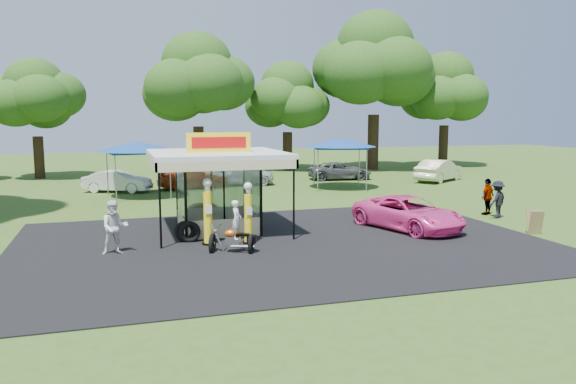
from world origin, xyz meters
name	(u,v)px	position (x,y,z in m)	size (l,w,h in m)	color
ground	(300,256)	(0.00, 0.00, 0.00)	(120.00, 120.00, 0.00)	#32561A
asphalt_apron	(284,243)	(0.00, 2.00, 0.02)	(20.00, 14.00, 0.04)	black
gas_station_kiosk	(217,190)	(-2.00, 4.99, 1.78)	(5.40, 5.40, 4.18)	white
gas_pump_left	(208,213)	(-2.80, 2.58, 1.22)	(0.48, 0.48, 2.55)	black
gas_pump_right	(248,215)	(-1.30, 2.34, 1.14)	(0.44, 0.44, 2.38)	black
motorcycle	(235,232)	(-2.08, 1.12, 0.77)	(1.74, 1.28, 1.98)	black
spare_tires	(188,232)	(-3.48, 3.33, 0.42)	(1.00, 0.60, 0.86)	black
a_frame_sign	(535,222)	(10.40, 0.61, 0.50)	(0.60, 0.63, 1.00)	#593819
kiosk_car	(209,212)	(-2.00, 7.20, 0.48)	(1.13, 2.82, 0.96)	yellow
pink_sedan	(408,213)	(5.87, 2.97, 0.72)	(2.37, 5.15, 1.43)	#FF45A1
spectator_west	(115,227)	(-6.15, 2.18, 0.96)	(0.94, 0.73, 1.93)	white
spectator_east_a	(497,199)	(11.29, 4.16, 0.90)	(1.16, 0.67, 1.80)	black
spectator_east_b	(488,197)	(11.41, 5.06, 0.90)	(1.06, 0.44, 1.80)	gray
bg_car_a	(118,181)	(-5.94, 19.09, 0.70)	(1.47, 4.22, 1.39)	white
bg_car_b	(193,178)	(-1.07, 19.44, 0.69)	(1.94, 4.78, 1.39)	#902B0B
bg_car_c	(238,173)	(2.17, 20.23, 0.85)	(2.01, 5.00, 1.70)	#B0B0B5
bg_car_d	(340,171)	(10.34, 21.44, 0.66)	(2.21, 4.78, 1.33)	#505152
bg_car_e	(439,170)	(16.93, 18.19, 0.81)	(1.72, 4.93, 1.62)	beige
tent_west	(137,147)	(-4.75, 16.44, 3.01)	(4.75, 4.75, 3.32)	gray
tent_east	(340,143)	(8.31, 16.64, 3.04)	(4.81, 4.81, 3.36)	gray
oak_far_b	(36,104)	(-11.66, 29.09, 5.75)	(7.55, 7.55, 9.00)	black
oak_far_c	(198,87)	(0.54, 27.77, 7.13)	(9.53, 9.53, 11.23)	black
oak_far_d	(287,102)	(8.70, 29.72, 5.99)	(7.89, 7.89, 9.40)	black
oak_far_e	(375,71)	(16.28, 28.07, 8.75)	(11.51, 11.51, 13.70)	black
oak_far_f	(445,95)	(24.34, 29.30, 6.82)	(8.82, 8.82, 10.62)	black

